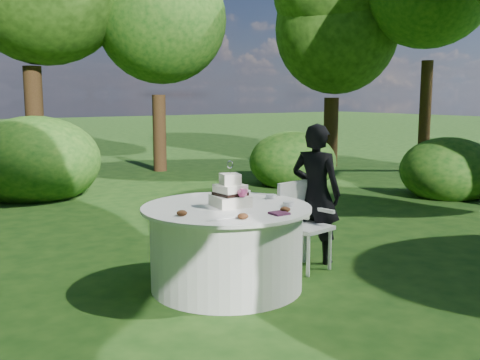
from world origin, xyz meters
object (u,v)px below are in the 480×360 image
Objects in this scene: table at (227,247)px; chair at (301,219)px; napkins at (279,213)px; guest at (316,193)px; cake at (231,194)px.

table is 1.75× the size of chair.
napkins is 1.27m from guest.
table is 0.50m from cake.
cake reaches higher than chair.
chair is (0.77, 0.63, -0.26)m from napkins.
table is (-0.19, 0.55, -0.39)m from napkins.
guest is 3.52× the size of cake.
chair reaches higher than table.
table is at bearing 147.90° from cake.
chair reaches higher than napkins.
guest reaches higher than chair.
table is (-1.23, -0.17, -0.36)m from guest.
napkins is 1.03m from chair.
chair is at bearing 80.67° from guest.
guest is 1.22m from cake.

